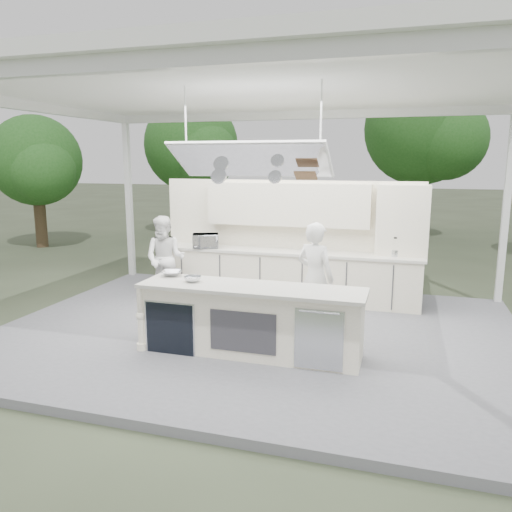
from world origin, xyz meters
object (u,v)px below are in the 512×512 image
(demo_island, at_px, (249,320))
(sous_chef, at_px, (165,259))
(back_counter, at_px, (285,274))
(head_chef, at_px, (315,278))

(demo_island, relative_size, sous_chef, 1.93)
(back_counter, relative_size, head_chef, 2.96)
(sous_chef, bearing_deg, head_chef, -25.06)
(head_chef, bearing_deg, back_counter, -39.97)
(demo_island, xyz_separation_m, sous_chef, (-2.31, 2.06, 0.33))
(demo_island, xyz_separation_m, head_chef, (0.70, 1.13, 0.38))
(head_chef, xyz_separation_m, sous_chef, (-3.01, 0.93, -0.05))
(back_counter, height_order, head_chef, head_chef)
(demo_island, height_order, sous_chef, sous_chef)
(sous_chef, bearing_deg, demo_island, -49.63)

